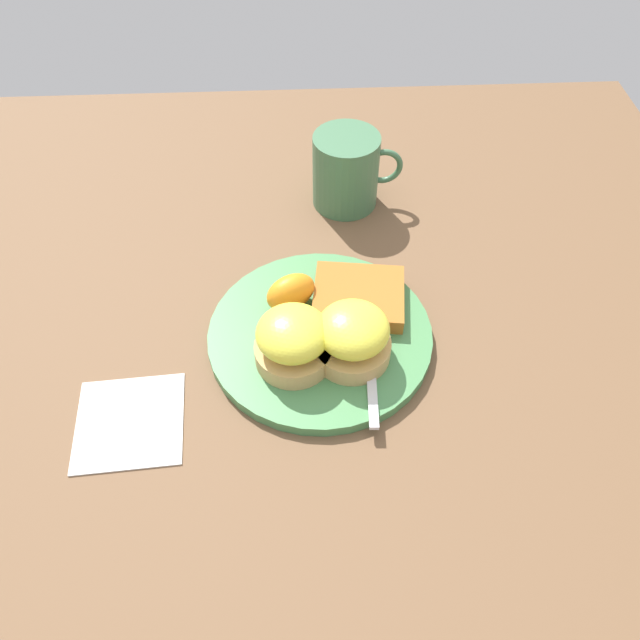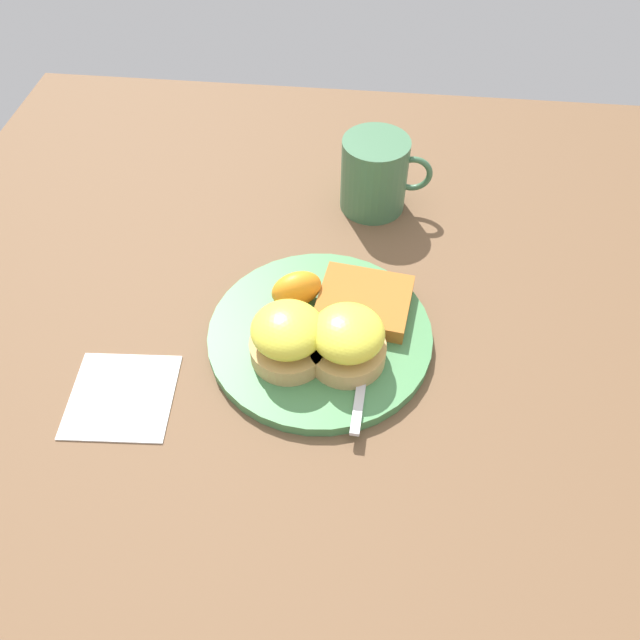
{
  "view_description": "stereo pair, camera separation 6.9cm",
  "coord_description": "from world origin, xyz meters",
  "views": [
    {
      "loc": [
        -0.02,
        -0.45,
        0.56
      ],
      "look_at": [
        0.0,
        0.0,
        0.03
      ],
      "focal_mm": 35.0,
      "sensor_mm": 36.0,
      "label": 1
    },
    {
      "loc": [
        0.05,
        -0.44,
        0.56
      ],
      "look_at": [
        0.0,
        0.0,
        0.03
      ],
      "focal_mm": 35.0,
      "sensor_mm": 36.0,
      "label": 2
    }
  ],
  "objects": [
    {
      "name": "ground_plane",
      "position": [
        0.0,
        0.0,
        0.0
      ],
      "size": [
        1.1,
        1.1,
        0.0
      ],
      "primitive_type": "plane",
      "color": "brown"
    },
    {
      "name": "cup",
      "position": [
        0.05,
        0.25,
        0.05
      ],
      "size": [
        0.12,
        0.09,
        0.1
      ],
      "color": "#42704C",
      "rests_on": "ground_plane"
    },
    {
      "name": "orange_wedge",
      "position": [
        -0.03,
        0.04,
        0.04
      ],
      "size": [
        0.07,
        0.06,
        0.04
      ],
      "primitive_type": "ellipsoid",
      "rotation": [
        0.0,
        0.0,
        0.49
      ],
      "color": "orange",
      "rests_on": "plate"
    },
    {
      "name": "hashbrown_patty",
      "position": [
        0.05,
        0.04,
        0.02
      ],
      "size": [
        0.12,
        0.1,
        0.02
      ],
      "primitive_type": "cube",
      "rotation": [
        0.0,
        0.0,
        -0.13
      ],
      "color": "#AA6325",
      "rests_on": "plate"
    },
    {
      "name": "plate",
      "position": [
        0.0,
        0.0,
        0.01
      ],
      "size": [
        0.26,
        0.26,
        0.01
      ],
      "primitive_type": "cylinder",
      "color": "#47844C",
      "rests_on": "ground_plane"
    },
    {
      "name": "fork",
      "position": [
        0.05,
        -0.02,
        0.02
      ],
      "size": [
        0.03,
        0.19,
        0.0
      ],
      "color": "silver",
      "rests_on": "plate"
    },
    {
      "name": "sandwich_benedict_left",
      "position": [
        -0.03,
        -0.04,
        0.05
      ],
      "size": [
        0.08,
        0.08,
        0.07
      ],
      "color": "tan",
      "rests_on": "plate"
    },
    {
      "name": "sandwich_benedict_right",
      "position": [
        0.03,
        -0.03,
        0.05
      ],
      "size": [
        0.08,
        0.08,
        0.07
      ],
      "color": "tan",
      "rests_on": "plate"
    },
    {
      "name": "napkin",
      "position": [
        -0.2,
        -0.1,
        0.0
      ],
      "size": [
        0.12,
        0.12,
        0.0
      ],
      "primitive_type": "cube",
      "rotation": [
        0.0,
        0.0,
        0.07
      ],
      "color": "white",
      "rests_on": "ground_plane"
    }
  ]
}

